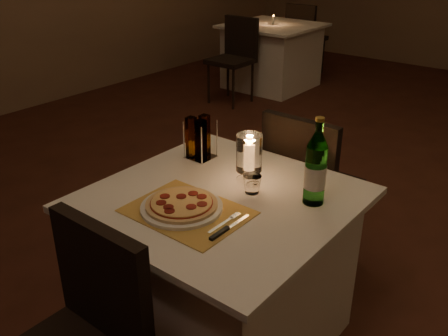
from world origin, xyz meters
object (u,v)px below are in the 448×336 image
Objects in this scene: main_table at (221,269)px; chair_near at (82,331)px; pizza at (182,204)px; plate at (182,207)px; neighbor_table_left at (272,56)px; water_bottle at (316,170)px; chair_far at (306,177)px; tumbler at (252,184)px; hurricane_candle at (249,155)px.

chair_near is at bearing -90.00° from main_table.
chair_near is at bearing -84.66° from pizza.
plate reaches higher than neighbor_table_left.
water_bottle is at bearing -54.27° from neighbor_table_left.
neighbor_table_left is at bearing 116.35° from chair_near.
water_bottle is (0.32, 0.19, 0.51)m from main_table.
neighbor_table_left is at bearing 120.68° from main_table.
main_table is at bearing -90.00° from chair_far.
tumbler is at bearing 65.57° from plate.
pizza is 4.34m from neighbor_table_left.
pizza is 0.53m from water_bottle.
water_bottle is at bearing 45.14° from pizza.
chair_far is at bearing 121.23° from water_bottle.
water_bottle is 4.24m from neighbor_table_left.
chair_near reaches higher than tumbler.
chair_near reaches higher than plate.
chair_far is 0.92m from plate.
hurricane_candle is 0.21× the size of neighbor_table_left.
neighbor_table_left is (-2.15, 3.43, -0.49)m from hurricane_candle.
plate is (-0.05, -0.89, 0.20)m from chair_far.
chair_far is (-0.00, 0.71, 0.18)m from main_table.
pizza reaches higher than neighbor_table_left.
tumbler is (0.13, 0.29, 0.01)m from pizza.
hurricane_candle reaches higher than main_table.
chair_near and chair_far have the same top height.
chair_near is 0.57m from plate.
tumbler is (0.08, -0.61, 0.23)m from chair_far.
chair_far is (0.00, 1.43, 0.00)m from chair_near.
tumbler reaches higher than plate.
chair_near is at bearing -109.38° from water_bottle.
pizza is 0.38m from hurricane_candle.
chair_far is 0.90× the size of neighbor_table_left.
plate is 1.50× the size of hurricane_candle.
hurricane_candle reaches higher than chair_far.
water_bottle reaches higher than main_table.
neighbor_table_left is at bearing 125.73° from water_bottle.
chair_near is at bearing -63.65° from neighbor_table_left.
water_bottle reaches higher than chair_near.
chair_near is 3.21× the size of pizza.
chair_far is 0.62m from hurricane_candle.
pizza is (-0.05, 0.53, 0.22)m from chair_near.
neighbor_table_left is (-2.09, 3.79, -0.39)m from pizza.
chair_far is at bearing 86.80° from plate.
main_table is at bearing 74.51° from pizza.
chair_far reaches higher than tumbler.
main_table is 0.42m from plate.
water_bottle is at bearing 45.13° from plate.
pizza is at bearing -93.19° from chair_far.
water_bottle is 1.67× the size of hurricane_candle.
pizza is (0.00, -0.00, 0.02)m from plate.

